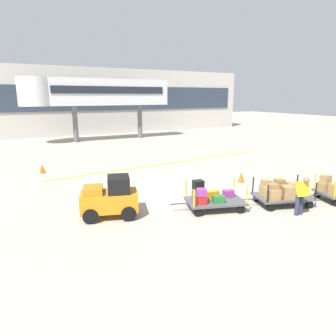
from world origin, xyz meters
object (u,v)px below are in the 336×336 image
at_px(baggage_handler, 302,194).
at_px(baggage_tug, 110,198).
at_px(baggage_cart_lead, 211,197).
at_px(baggage_cart_middle, 281,192).
at_px(safety_cone_near, 241,177).
at_px(safety_cone_far, 42,169).

bearing_deg(baggage_handler, baggage_tug, 152.52).
bearing_deg(baggage_cart_lead, baggage_handler, -39.47).
bearing_deg(baggage_handler, baggage_cart_middle, 77.86).
height_order(baggage_tug, safety_cone_near, baggage_tug).
distance_m(baggage_tug, safety_cone_far, 8.68).
relative_size(baggage_handler, safety_cone_far, 2.84).
bearing_deg(safety_cone_near, baggage_cart_lead, -146.81).
bearing_deg(safety_cone_far, safety_cone_near, -38.24).
bearing_deg(baggage_tug, baggage_cart_lead, -17.27).
bearing_deg(baggage_tug, baggage_cart_middle, -17.67).
height_order(baggage_handler, safety_cone_far, baggage_handler).
bearing_deg(baggage_tug, safety_cone_far, 99.82).
xyz_separation_m(baggage_cart_middle, safety_cone_far, (-8.21, 10.68, -0.28)).
xyz_separation_m(baggage_tug, baggage_cart_lead, (3.83, -1.19, -0.25)).
bearing_deg(safety_cone_near, baggage_cart_middle, -105.28).
height_order(baggage_tug, baggage_cart_middle, baggage_tug).
height_order(baggage_tug, safety_cone_far, baggage_tug).
distance_m(baggage_cart_lead, baggage_handler, 3.44).
bearing_deg(baggage_cart_lead, baggage_tug, 162.73).
distance_m(baggage_handler, safety_cone_far, 14.32).
height_order(baggage_cart_middle, baggage_handler, baggage_handler).
distance_m(baggage_cart_middle, safety_cone_far, 13.47).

